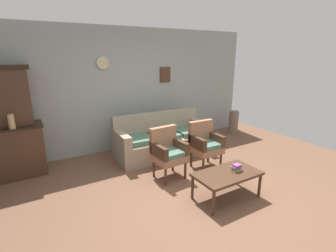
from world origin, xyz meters
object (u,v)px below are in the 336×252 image
book_stack_on_table (236,167)px  vase_on_cabinet (11,122)px  side_cabinet (10,152)px  floral_couch (162,141)px  floor_vase_by_wall (233,122)px  armchair_near_cabinet (205,143)px  armchair_row_middle (168,151)px  coffee_table (227,175)px

book_stack_on_table → vase_on_cabinet: bearing=141.0°
side_cabinet → floral_couch: size_ratio=0.57×
vase_on_cabinet → floor_vase_by_wall: size_ratio=0.41×
side_cabinet → book_stack_on_table: (2.97, -2.50, 0.01)m
armchair_near_cabinet → floral_couch: bearing=112.6°
vase_on_cabinet → book_stack_on_table: size_ratio=1.57×
book_stack_on_table → floor_vase_by_wall: (2.35, 2.40, -0.17)m
armchair_row_middle → coffee_table: armchair_row_middle is taller
armchair_near_cabinet → floor_vase_by_wall: size_ratio=1.47×
armchair_row_middle → book_stack_on_table: (0.58, -1.07, -0.03)m
floral_couch → coffee_table: (-0.01, -1.99, 0.05)m
side_cabinet → vase_on_cabinet: 0.63m
vase_on_cabinet → coffee_table: vase_on_cabinet is taller
vase_on_cabinet → armchair_row_middle: bearing=-28.6°
floral_couch → armchair_near_cabinet: 1.05m
side_cabinet → armchair_row_middle: side_cabinet is taller
book_stack_on_table → side_cabinet: bearing=139.9°
side_cabinet → armchair_near_cabinet: bearing=-24.2°
armchair_near_cabinet → coffee_table: bearing=-111.4°
side_cabinet → vase_on_cabinet: (0.11, -0.19, 0.59)m
floral_couch → book_stack_on_table: size_ratio=12.77×
armchair_near_cabinet → floor_vase_by_wall: bearing=32.6°
armchair_row_middle → book_stack_on_table: bearing=-61.6°
coffee_table → floor_vase_by_wall: bearing=43.5°
vase_on_cabinet → armchair_near_cabinet: vase_on_cabinet is taller
floral_couch → floor_vase_by_wall: (2.50, 0.39, -0.02)m
side_cabinet → armchair_near_cabinet: 3.52m
armchair_row_middle → armchair_near_cabinet: (0.82, -0.01, 0.00)m
vase_on_cabinet → floral_couch: vase_on_cabinet is taller
vase_on_cabinet → armchair_near_cabinet: 3.39m
armchair_near_cabinet → book_stack_on_table: 1.08m
floral_couch → armchair_near_cabinet: (0.40, -0.95, 0.17)m
side_cabinet → floor_vase_by_wall: size_ratio=1.89×
vase_on_cabinet → book_stack_on_table: (2.86, -2.31, -0.58)m
vase_on_cabinet → armchair_row_middle: (2.28, -1.24, -0.56)m
book_stack_on_table → floor_vase_by_wall: bearing=45.7°
floral_couch → armchair_row_middle: (-0.42, -0.94, 0.17)m
vase_on_cabinet → floral_couch: size_ratio=0.12×
armchair_near_cabinet → coffee_table: 1.12m
armchair_row_middle → floor_vase_by_wall: size_ratio=1.47×
armchair_near_cabinet → coffee_table: (-0.41, -1.04, -0.12)m
floral_couch → book_stack_on_table: (0.16, -2.01, 0.15)m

